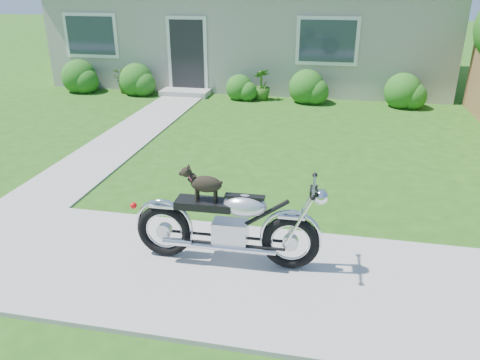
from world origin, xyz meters
name	(u,v)px	position (x,y,z in m)	size (l,w,h in m)	color
ground	(87,257)	(0.00, 0.00, 0.00)	(80.00, 80.00, 0.00)	#235114
sidewalk	(87,255)	(0.00, 0.00, 0.02)	(24.00, 2.20, 0.04)	#9E9B93
walkway	(136,130)	(-1.50, 5.00, 0.01)	(1.20, 8.00, 0.03)	#9E9B93
house	(256,12)	(0.00, 11.99, 2.16)	(12.60, 7.03, 4.50)	#BBB5A9
shrub_row	(219,84)	(-0.43, 8.50, 0.41)	(10.37, 1.03, 1.03)	#235E19
potted_plant_left	(124,82)	(-3.38, 8.55, 0.34)	(0.62, 0.54, 0.69)	#284C14
potted_plant_right	(262,85)	(0.79, 8.55, 0.43)	(0.48, 0.48, 0.86)	#33651B
motorcycle_with_dog	(229,223)	(1.75, 0.19, 0.55)	(2.22, 0.60, 1.17)	black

